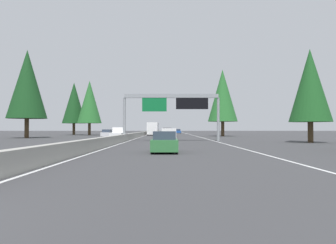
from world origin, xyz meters
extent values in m
plane|color=#38383A|center=(60.00, 0.00, 0.00)|extent=(320.00, 320.00, 0.00)
cube|color=#9E9B93|center=(80.00, 0.30, 0.45)|extent=(180.00, 0.56, 0.90)
cube|color=silver|center=(70.00, -11.52, 0.01)|extent=(160.00, 0.16, 0.01)
cube|color=silver|center=(70.00, -0.25, 0.01)|extent=(160.00, 0.16, 0.01)
cylinder|color=gray|center=(37.54, 0.30, 2.84)|extent=(0.36, 0.36, 5.68)
cylinder|color=gray|center=(37.54, -12.02, 2.84)|extent=(0.36, 0.36, 5.68)
cube|color=gray|center=(37.54, -5.86, 5.93)|extent=(0.50, 12.32, 0.50)
cube|color=#0C602D|center=(37.39, -3.64, 4.83)|extent=(0.12, 3.20, 1.90)
cube|color=black|center=(37.39, -8.57, 4.93)|extent=(0.16, 4.20, 1.50)
cube|color=#2D6B38|center=(17.69, -5.16, 0.53)|extent=(4.40, 1.80, 0.76)
cube|color=#2D3847|center=(17.47, -5.16, 1.19)|extent=(2.46, 1.51, 0.56)
cylinder|color=black|center=(19.10, -4.37, 0.32)|extent=(0.64, 0.22, 0.64)
cylinder|color=black|center=(19.10, -5.95, 0.32)|extent=(0.64, 0.22, 0.64)
cylinder|color=black|center=(16.28, -4.37, 0.32)|extent=(0.64, 0.22, 0.64)
cylinder|color=black|center=(16.28, -5.95, 0.32)|extent=(0.64, 0.22, 0.64)
cube|color=white|center=(40.96, -5.55, 0.97)|extent=(5.00, 1.95, 1.44)
cube|color=#2D3847|center=(38.66, -5.55, 1.22)|extent=(0.08, 1.48, 0.56)
cylinder|color=black|center=(42.66, -4.70, 0.35)|extent=(0.70, 0.24, 0.70)
cylinder|color=black|center=(42.66, -6.41, 0.35)|extent=(0.70, 0.24, 0.70)
cylinder|color=black|center=(39.26, -4.70, 0.35)|extent=(0.70, 0.24, 0.70)
cylinder|color=black|center=(39.26, -6.41, 0.35)|extent=(0.70, 0.24, 0.70)
cube|color=slate|center=(64.46, -5.27, 0.61)|extent=(5.60, 2.00, 0.70)
cube|color=slate|center=(65.47, -5.27, 1.41)|extent=(2.24, 1.84, 0.90)
cube|color=#2D3847|center=(65.47, -5.27, 1.50)|extent=(2.02, 1.92, 0.41)
cylinder|color=black|center=(66.31, -4.41, 0.40)|extent=(0.80, 0.28, 0.80)
cylinder|color=black|center=(66.31, -6.13, 0.40)|extent=(0.80, 0.28, 0.80)
cylinder|color=black|center=(62.62, -4.41, 0.40)|extent=(0.80, 0.28, 0.80)
cylinder|color=black|center=(62.62, -6.13, 0.40)|extent=(0.80, 0.28, 0.80)
cube|color=white|center=(87.09, -1.58, 1.70)|extent=(6.12, 2.40, 2.50)
cube|color=white|center=(91.34, -1.58, 1.40)|extent=(2.38, 2.30, 1.90)
cylinder|color=black|center=(91.17, -0.52, 0.45)|extent=(0.90, 0.28, 0.90)
cylinder|color=black|center=(91.17, -2.64, 0.45)|extent=(0.90, 0.28, 0.90)
cylinder|color=black|center=(85.39, -0.52, 0.45)|extent=(0.90, 0.28, 0.90)
cylinder|color=black|center=(85.39, -2.64, 0.45)|extent=(0.90, 0.28, 0.90)
cube|color=#AD931E|center=(85.77, -5.64, 0.53)|extent=(4.40, 1.80, 0.76)
cube|color=#2D3847|center=(85.55, -5.64, 1.19)|extent=(2.46, 1.51, 0.56)
cylinder|color=black|center=(87.18, -4.85, 0.32)|extent=(0.64, 0.22, 0.64)
cylinder|color=black|center=(87.18, -6.43, 0.32)|extent=(0.64, 0.22, 0.64)
cylinder|color=black|center=(84.36, -4.85, 0.32)|extent=(0.64, 0.22, 0.64)
cylinder|color=black|center=(84.36, -6.43, 0.32)|extent=(0.64, 0.22, 0.64)
cube|color=white|center=(76.27, -1.76, 1.65)|extent=(11.50, 2.50, 2.90)
cube|color=#2D3847|center=(76.27, -1.76, 2.01)|extent=(11.04, 2.55, 0.84)
cylinder|color=black|center=(80.30, -0.66, 0.50)|extent=(1.00, 0.30, 1.00)
cylinder|color=black|center=(80.30, -2.86, 0.50)|extent=(1.00, 0.30, 1.00)
cylinder|color=black|center=(72.25, -0.66, 0.50)|extent=(1.00, 0.30, 1.00)
cylinder|color=black|center=(72.25, -2.86, 0.50)|extent=(1.00, 0.30, 1.00)
cube|color=#1E4793|center=(104.49, -8.88, 0.53)|extent=(4.40, 1.80, 0.76)
cube|color=#2D3847|center=(104.27, -8.88, 1.19)|extent=(2.46, 1.51, 0.56)
cylinder|color=black|center=(105.90, -8.09, 0.32)|extent=(0.64, 0.22, 0.64)
cylinder|color=black|center=(105.90, -9.67, 0.32)|extent=(0.64, 0.22, 0.64)
cylinder|color=black|center=(103.08, -8.09, 0.32)|extent=(0.64, 0.22, 0.64)
cylinder|color=black|center=(103.08, -9.67, 0.32)|extent=(0.64, 0.22, 0.64)
cube|color=white|center=(50.09, 3.07, 0.61)|extent=(5.60, 2.00, 0.70)
cube|color=white|center=(51.10, 3.07, 1.41)|extent=(2.24, 1.84, 0.90)
cube|color=#2D3847|center=(51.10, 3.07, 1.50)|extent=(2.02, 1.92, 0.41)
cylinder|color=black|center=(51.94, 3.93, 0.40)|extent=(0.80, 0.28, 0.80)
cylinder|color=black|center=(51.94, 2.21, 0.40)|extent=(0.80, 0.28, 0.80)
cylinder|color=black|center=(48.24, 3.93, 0.40)|extent=(0.80, 0.28, 0.80)
cylinder|color=black|center=(48.24, 2.21, 0.40)|extent=(0.80, 0.28, 0.80)
cube|color=silver|center=(57.97, 6.32, 0.53)|extent=(4.40, 1.80, 0.76)
cube|color=#2D3847|center=(57.75, 6.32, 1.19)|extent=(2.46, 1.51, 0.56)
cylinder|color=black|center=(59.38, 7.11, 0.32)|extent=(0.64, 0.22, 0.64)
cylinder|color=black|center=(59.38, 5.53, 0.32)|extent=(0.64, 0.22, 0.64)
cylinder|color=black|center=(56.57, 7.11, 0.32)|extent=(0.64, 0.22, 0.64)
cylinder|color=black|center=(56.57, 5.53, 0.32)|extent=(0.64, 0.22, 0.64)
cylinder|color=#4C3823|center=(33.06, -22.15, 1.22)|extent=(0.63, 0.63, 2.44)
cone|color=#194C1E|center=(33.06, -22.15, 6.75)|extent=(4.87, 4.87, 8.63)
cylinder|color=#4C3823|center=(64.44, -17.15, 1.58)|extent=(0.70, 0.70, 3.15)
cone|color=#236028|center=(64.44, -17.15, 8.73)|extent=(6.30, 6.30, 11.17)
cylinder|color=#4C3823|center=(51.81, 19.28, 1.70)|extent=(0.73, 0.73, 3.41)
cone|color=#143D19|center=(51.81, 19.28, 9.45)|extent=(6.82, 6.82, 12.09)
cylinder|color=#4C3823|center=(75.00, 13.90, 1.48)|extent=(0.68, 0.68, 2.96)
cone|color=#236028|center=(75.00, 13.90, 8.22)|extent=(5.93, 5.93, 10.51)
cylinder|color=#4C3823|center=(79.01, 18.88, 1.49)|extent=(0.69, 0.69, 2.99)
cone|color=#143D19|center=(79.01, 18.88, 8.29)|extent=(5.98, 5.98, 10.60)
camera|label=1|loc=(-5.10, -5.37, 1.67)|focal=34.83mm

